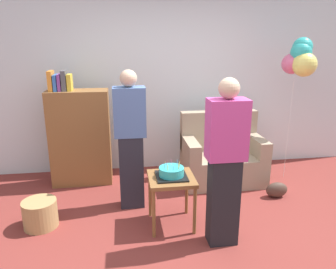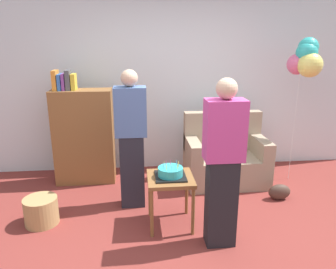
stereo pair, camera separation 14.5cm
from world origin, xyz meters
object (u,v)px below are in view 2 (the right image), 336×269
(birthday_cake, at_px, (170,172))
(person_holding_cake, at_px, (223,164))
(person_blowing_candles, at_px, (131,139))
(handbag, at_px, (279,192))
(side_table, at_px, (170,184))
(wicker_basket, at_px, (41,211))
(bookshelf, at_px, (84,135))
(balloon_bunch, at_px, (306,59))
(couch, at_px, (225,158))

(birthday_cake, relative_size, person_holding_cake, 0.20)
(person_blowing_candles, bearing_deg, handbag, -14.89)
(side_table, bearing_deg, person_holding_cake, -39.77)
(person_holding_cake, distance_m, wicker_basket, 2.04)
(wicker_basket, bearing_deg, bookshelf, 73.49)
(person_blowing_candles, height_order, person_holding_cake, same)
(bookshelf, distance_m, balloon_bunch, 3.14)
(bookshelf, bearing_deg, person_blowing_candles, -49.35)
(side_table, relative_size, wicker_basket, 1.56)
(bookshelf, xyz_separation_m, birthday_cake, (1.07, -1.27, -0.06))
(person_blowing_candles, xyz_separation_m, handbag, (1.83, -0.06, -0.73))
(couch, distance_m, birthday_cake, 1.41)
(couch, distance_m, bookshelf, 1.99)
(person_blowing_candles, distance_m, handbag, 1.97)
(handbag, distance_m, balloon_bunch, 1.77)
(bookshelf, bearing_deg, handbag, -18.46)
(side_table, bearing_deg, bookshelf, 130.14)
(couch, distance_m, person_holding_cake, 1.58)
(handbag, bearing_deg, birthday_cake, -163.06)
(birthday_cake, bearing_deg, couch, 50.18)
(handbag, bearing_deg, person_holding_cake, -140.42)
(bookshelf, xyz_separation_m, balloon_bunch, (2.96, -0.24, 1.02))
(side_table, xyz_separation_m, balloon_bunch, (1.89, 1.03, 1.22))
(bookshelf, xyz_separation_m, person_holding_cake, (1.52, -1.64, 0.16))
(person_holding_cake, bearing_deg, balloon_bunch, -146.50)
(handbag, bearing_deg, bookshelf, 161.54)
(side_table, distance_m, person_holding_cake, 0.68)
(bookshelf, height_order, person_blowing_candles, person_blowing_candles)
(couch, xyz_separation_m, person_blowing_candles, (-1.29, -0.57, 0.49))
(couch, bearing_deg, balloon_bunch, -1.99)
(balloon_bunch, bearing_deg, person_blowing_candles, -166.85)
(couch, relative_size, wicker_basket, 3.06)
(person_blowing_candles, xyz_separation_m, wicker_basket, (-0.99, -0.33, -0.68))
(bookshelf, relative_size, person_blowing_candles, 0.96)
(wicker_basket, distance_m, balloon_bunch, 3.73)
(person_blowing_candles, bearing_deg, person_holding_cake, -58.58)
(birthday_cake, distance_m, person_holding_cake, 0.62)
(handbag, height_order, balloon_bunch, balloon_bunch)
(side_table, relative_size, person_holding_cake, 0.34)
(bookshelf, height_order, wicker_basket, bookshelf)
(birthday_cake, bearing_deg, handbag, 16.94)
(wicker_basket, relative_size, handbag, 1.29)
(side_table, relative_size, person_blowing_candles, 0.34)
(bookshelf, height_order, side_table, bookshelf)
(side_table, bearing_deg, birthday_cake, -41.40)
(side_table, bearing_deg, wicker_basket, 173.48)
(person_blowing_candles, xyz_separation_m, balloon_bunch, (2.29, 0.53, 0.87))
(bookshelf, relative_size, person_holding_cake, 0.96)
(birthday_cake, height_order, person_holding_cake, person_holding_cake)
(birthday_cake, xyz_separation_m, wicker_basket, (-1.40, 0.16, -0.46))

